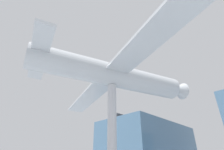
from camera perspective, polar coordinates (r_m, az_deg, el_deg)
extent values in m
cube|color=#383A3F|center=(29.78, 11.34, -15.31)|extent=(0.36, 14.27, 0.60)
cylinder|color=#B7B7BC|center=(11.29, 0.00, -20.01)|extent=(0.58, 0.58, 7.07)
cylinder|color=#B2B7BC|center=(12.66, 0.00, 0.00)|extent=(5.29, 11.36, 1.68)
cube|color=#B2B7BC|center=(12.66, 0.00, 0.00)|extent=(19.27, 8.00, 0.18)
cube|color=#B2B7BC|center=(11.74, -22.74, 5.63)|extent=(6.31, 2.99, 0.18)
cube|color=#B2B7BC|center=(12.26, -21.92, 9.34)|extent=(0.53, 1.10, 1.82)
cone|color=#B2B7BC|center=(16.20, 20.60, -4.63)|extent=(1.75, 1.62, 1.43)
sphere|color=black|center=(16.76, 22.52, -5.04)|extent=(0.44, 0.44, 0.44)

